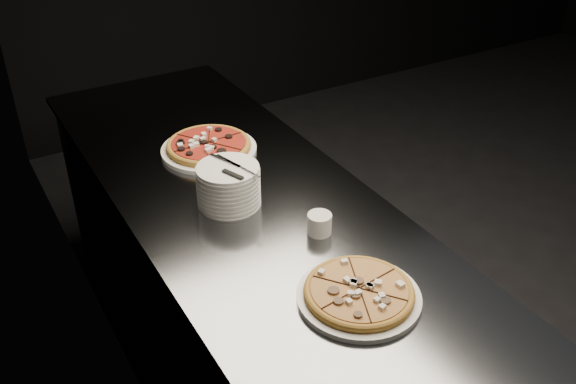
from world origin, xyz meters
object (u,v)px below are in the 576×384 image
plate_stack (229,186)px  ramekin (319,223)px  counter (266,326)px  pizza_tomato (209,146)px  cutlery (232,168)px  pizza_mushroom (359,293)px

plate_stack → ramekin: (0.16, -0.27, -0.03)m
counter → plate_stack: bearing=119.5°
pizza_tomato → cutlery: bearing=-102.2°
cutlery → counter: bearing=-80.9°
ramekin → pizza_mushroom: bearing=-103.4°
cutlery → ramekin: size_ratio=2.90×
pizza_mushroom → plate_stack: size_ratio=1.64×
cutlery → plate_stack: bearing=96.9°
counter → ramekin: bearing=-59.6°
plate_stack → cutlery: 0.07m
cutlery → ramekin: (0.15, -0.26, -0.10)m
ramekin → plate_stack: bearing=120.0°
cutlery → ramekin: 0.31m
counter → cutlery: 0.60m
pizza_mushroom → cutlery: 0.56m
plate_stack → counter: bearing=-60.5°
cutlery → ramekin: cutlery is taller
counter → plate_stack: 0.54m
plate_stack → pizza_tomato: bearing=76.0°
pizza_tomato → counter: bearing=-93.1°
pizza_tomato → plate_stack: plate_stack is taller
counter → cutlery: (-0.05, 0.09, 0.59)m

